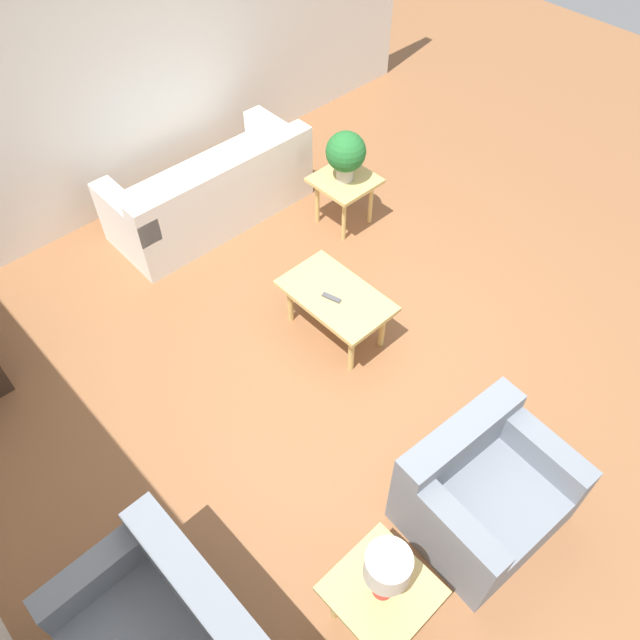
# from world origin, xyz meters

# --- Properties ---
(ground_plane) EXTENTS (14.00, 14.00, 0.00)m
(ground_plane) POSITION_xyz_m (0.00, 0.00, 0.00)
(ground_plane) COLOR #8E5B38
(wall_right) EXTENTS (0.12, 7.20, 2.70)m
(wall_right) POSITION_xyz_m (3.06, 0.00, 1.35)
(wall_right) COLOR white
(wall_right) RESTS_ON ground_plane
(sofa) EXTENTS (0.85, 1.96, 0.77)m
(sofa) POSITION_xyz_m (2.21, -0.23, 0.30)
(sofa) COLOR white
(sofa) RESTS_ON ground_plane
(armchair) EXTENTS (0.87, 1.02, 0.76)m
(armchair) POSITION_xyz_m (-1.45, 0.37, 0.31)
(armchair) COLOR slate
(armchair) RESTS_ON ground_plane
(coffee_table) EXTENTS (0.90, 0.54, 0.46)m
(coffee_table) POSITION_xyz_m (0.33, -0.06, 0.40)
(coffee_table) COLOR tan
(coffee_table) RESTS_ON ground_plane
(side_table_plant) EXTENTS (0.54, 0.54, 0.51)m
(side_table_plant) POSITION_xyz_m (1.29, -1.11, 0.44)
(side_table_plant) COLOR tan
(side_table_plant) RESTS_ON ground_plane
(side_table_lamp) EXTENTS (0.54, 0.54, 0.51)m
(side_table_lamp) POSITION_xyz_m (-1.46, 1.33, 0.44)
(side_table_lamp) COLOR tan
(side_table_lamp) RESTS_ON ground_plane
(potted_plant) EXTENTS (0.37, 0.37, 0.48)m
(potted_plant) POSITION_xyz_m (1.29, -1.11, 0.79)
(potted_plant) COLOR #B2ADA3
(potted_plant) RESTS_ON side_table_plant
(table_lamp) EXTENTS (0.24, 0.24, 0.46)m
(table_lamp) POSITION_xyz_m (-1.46, 1.33, 0.82)
(table_lamp) COLOR red
(table_lamp) RESTS_ON side_table_lamp
(remote_control) EXTENTS (0.16, 0.08, 0.02)m
(remote_control) POSITION_xyz_m (0.32, 0.00, 0.47)
(remote_control) COLOR #4C4C51
(remote_control) RESTS_ON coffee_table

